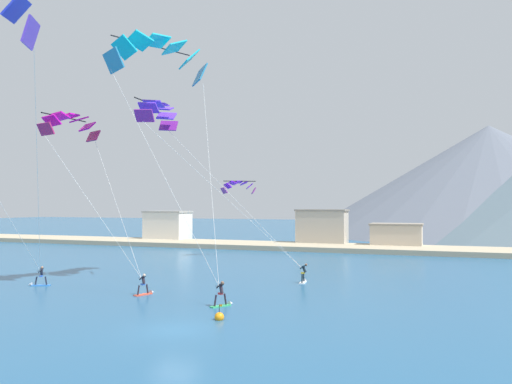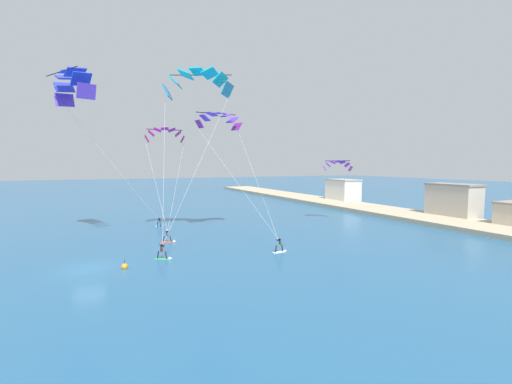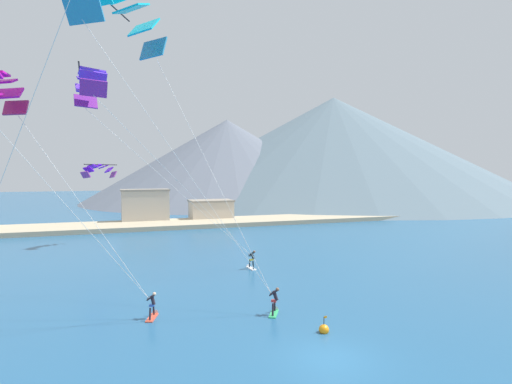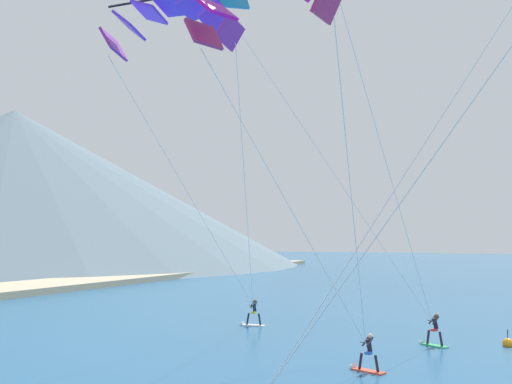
# 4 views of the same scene
# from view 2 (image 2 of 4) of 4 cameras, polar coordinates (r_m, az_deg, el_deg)

# --- Properties ---
(ground_plane) EXTENTS (400.00, 400.00, 0.00)m
(ground_plane) POSITION_cam_2_polar(r_m,az_deg,el_deg) (34.09, -26.14, -11.39)
(ground_plane) COLOR #23567F
(kitesurfer_near_lead) EXTENTS (1.75, 1.07, 1.64)m
(kitesurfer_near_lead) POSITION_cam_2_polar(r_m,az_deg,el_deg) (52.03, -15.97, -5.19)
(kitesurfer_near_lead) COLOR #337FDB
(kitesurfer_near_lead) RESTS_ON ground
(kitesurfer_near_trail) EXTENTS (1.22, 1.70, 1.75)m
(kitesurfer_near_trail) POSITION_cam_2_polar(r_m,az_deg,el_deg) (34.53, -15.09, -9.98)
(kitesurfer_near_trail) COLOR #33B266
(kitesurfer_near_trail) RESTS_ON ground
(kitesurfer_mid_center) EXTENTS (0.97, 1.77, 1.65)m
(kitesurfer_mid_center) POSITION_cam_2_polar(r_m,az_deg,el_deg) (41.70, -14.27, -7.55)
(kitesurfer_mid_center) COLOR #E54C33
(kitesurfer_mid_center) RESTS_ON ground
(kitesurfer_far_left) EXTENTS (0.67, 1.77, 1.74)m
(kitesurfer_far_left) POSITION_cam_2_polar(r_m,az_deg,el_deg) (36.12, 4.18, -9.18)
(kitesurfer_far_left) COLOR white
(kitesurfer_far_left) RESTS_ON ground
(parafoil_kite_near_lead) EXTENTS (8.27, 13.01, 18.99)m
(parafoil_kite_near_lead) POSITION_cam_2_polar(r_m,az_deg,el_deg) (47.60, -28.29, 15.66)
(parafoil_kite_near_lead) COLOR #5836CA
(parafoil_kite_near_trail) EXTENTS (11.66, 10.25, 19.40)m
(parafoil_kite_near_trail) POSITION_cam_2_polar(r_m,az_deg,el_deg) (44.43, -9.74, 17.81)
(parafoil_kite_near_trail) COLOR teal
(parafoil_kite_mid_center) EXTENTS (8.94, 5.48, 12.93)m
(parafoil_kite_mid_center) POSITION_cam_2_polar(r_m,az_deg,el_deg) (49.19, -14.96, 9.34)
(parafoil_kite_mid_center) COLOR #A81F5B
(parafoil_kite_far_left) EXTENTS (14.35, 6.42, 14.71)m
(parafoil_kite_far_left) POSITION_cam_2_polar(r_m,az_deg,el_deg) (46.57, -6.18, 11.96)
(parafoil_kite_far_left) COLOR #822394
(parafoil_kite_distant_high_outer) EXTENTS (4.10, 3.81, 1.72)m
(parafoil_kite_distant_high_outer) POSITION_cam_2_polar(r_m,az_deg,el_deg) (56.09, 13.44, 4.49)
(parafoil_kite_distant_high_outer) COLOR #8F3592
(race_marker_buoy) EXTENTS (0.56, 0.56, 1.02)m
(race_marker_buoy) POSITION_cam_2_polar(r_m,az_deg,el_deg) (32.88, -21.05, -11.53)
(race_marker_buoy) COLOR orange
(race_marker_buoy) RESTS_ON ground
(shoreline_strip) EXTENTS (180.00, 10.00, 0.70)m
(shoreline_strip) POSITION_cam_2_polar(r_m,az_deg,el_deg) (59.82, 30.90, -4.49)
(shoreline_strip) COLOR tan
(shoreline_strip) RESTS_ON ground
(shore_building_promenade_mid) EXTENTS (8.02, 4.30, 5.97)m
(shore_building_promenade_mid) POSITION_cam_2_polar(r_m,az_deg,el_deg) (65.67, 30.01, -1.37)
(shore_building_promenade_mid) COLOR #B7AD9E
(shore_building_promenade_mid) RESTS_ON ground
(shore_building_quay_east) EXTENTS (7.60, 5.23, 5.60)m
(shore_building_quay_east) POSITION_cam_2_polar(r_m,az_deg,el_deg) (84.90, 14.29, 0.19)
(shore_building_quay_east) COLOR silver
(shore_building_quay_east) RESTS_ON ground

